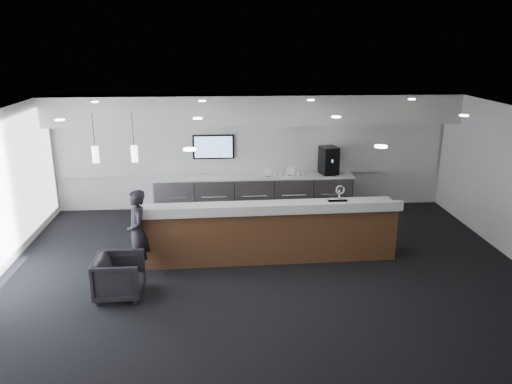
{
  "coord_description": "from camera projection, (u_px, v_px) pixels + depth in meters",
  "views": [
    {
      "loc": [
        -0.82,
        -8.55,
        4.27
      ],
      "look_at": [
        -0.11,
        1.3,
        1.23
      ],
      "focal_mm": 35.0,
      "sensor_mm": 36.0,
      "label": 1
    }
  ],
  "objects": [
    {
      "name": "cup_4",
      "position": [
        282.0,
        174.0,
        12.58
      ],
      "size": [
        0.14,
        0.14,
        0.1
      ],
      "primitive_type": "imported",
      "rotation": [
        0.0,
        0.0,
        2.58
      ],
      "color": "white",
      "rests_on": "back_credenza"
    },
    {
      "name": "cup_5",
      "position": [
        276.0,
        174.0,
        12.57
      ],
      "size": [
        0.11,
        0.11,
        0.1
      ],
      "primitive_type": "imported",
      "rotation": [
        0.0,
        0.0,
        3.23
      ],
      "color": "white",
      "rests_on": "back_credenza"
    },
    {
      "name": "ground",
      "position": [
        267.0,
        274.0,
        9.46
      ],
      "size": [
        10.0,
        10.0,
        0.0
      ],
      "primitive_type": "plane",
      "color": "black",
      "rests_on": "ground"
    },
    {
      "name": "lounge_guest",
      "position": [
        138.0,
        232.0,
        9.3
      ],
      "size": [
        0.56,
        0.69,
        1.63
      ],
      "primitive_type": "imported",
      "rotation": [
        0.0,
        0.0,
        -1.26
      ],
      "color": "black",
      "rests_on": "ground"
    },
    {
      "name": "pendant_right",
      "position": [
        99.0,
        151.0,
        9.35
      ],
      "size": [
        0.12,
        0.12,
        0.3
      ],
      "primitive_type": "cylinder",
      "color": "#FAECC3",
      "rests_on": "ceiling"
    },
    {
      "name": "alcove_panel",
      "position": [
        253.0,
        148.0,
        12.78
      ],
      "size": [
        9.8,
        0.06,
        1.4
      ],
      "primitive_type": "cube",
      "color": "silver",
      "rests_on": "back_wall"
    },
    {
      "name": "ceiling",
      "position": [
        268.0,
        116.0,
        8.58
      ],
      "size": [
        10.0,
        8.0,
        0.02
      ],
      "primitive_type": "cube",
      "color": "black",
      "rests_on": "back_wall"
    },
    {
      "name": "cup_1",
      "position": [
        298.0,
        174.0,
        12.61
      ],
      "size": [
        0.14,
        0.14,
        0.1
      ],
      "primitive_type": "imported",
      "rotation": [
        0.0,
        0.0,
        0.65
      ],
      "color": "white",
      "rests_on": "back_credenza"
    },
    {
      "name": "ceiling_can_lights",
      "position": [
        268.0,
        118.0,
        8.59
      ],
      "size": [
        7.0,
        5.0,
        0.02
      ],
      "primitive_type": null,
      "color": "#ECE7D0",
      "rests_on": "ceiling"
    },
    {
      "name": "wall_tv",
      "position": [
        213.0,
        147.0,
        12.63
      ],
      "size": [
        1.05,
        0.08,
        0.62
      ],
      "color": "black",
      "rests_on": "back_wall"
    },
    {
      "name": "service_counter",
      "position": [
        269.0,
        231.0,
        9.99
      ],
      "size": [
        5.14,
        0.98,
        1.49
      ],
      "rotation": [
        0.0,
        0.0,
        0.03
      ],
      "color": "brown",
      "rests_on": "ground"
    },
    {
      "name": "info_sign_left",
      "position": [
        268.0,
        172.0,
        12.54
      ],
      "size": [
        0.17,
        0.03,
        0.23
      ],
      "primitive_type": "cube",
      "rotation": [
        0.0,
        0.0,
        -0.06
      ],
      "color": "white",
      "rests_on": "back_credenza"
    },
    {
      "name": "back_credenza",
      "position": [
        254.0,
        193.0,
        12.79
      ],
      "size": [
        5.06,
        0.66,
        0.95
      ],
      "color": "#A0A2A9",
      "rests_on": "ground"
    },
    {
      "name": "soffit_bulkhead",
      "position": [
        254.0,
        109.0,
        12.07
      ],
      "size": [
        10.0,
        0.9,
        0.7
      ],
      "primitive_type": "cube",
      "color": "silver",
      "rests_on": "back_wall"
    },
    {
      "name": "armchair",
      "position": [
        119.0,
        276.0,
        8.55
      ],
      "size": [
        0.82,
        0.79,
        0.74
      ],
      "primitive_type": "imported",
      "rotation": [
        0.0,
        0.0,
        1.58
      ],
      "color": "black",
      "rests_on": "ground"
    },
    {
      "name": "back_wall",
      "position": [
        253.0,
        151.0,
        12.83
      ],
      "size": [
        10.0,
        0.02,
        3.0
      ],
      "primitive_type": "cube",
      "color": "silver",
      "rests_on": "ground"
    },
    {
      "name": "cup_3",
      "position": [
        287.0,
        174.0,
        12.59
      ],
      "size": [
        0.13,
        0.13,
        0.1
      ],
      "primitive_type": "imported",
      "rotation": [
        0.0,
        0.0,
        1.94
      ],
      "color": "white",
      "rests_on": "back_credenza"
    },
    {
      "name": "coffee_machine",
      "position": [
        329.0,
        160.0,
        12.7
      ],
      "size": [
        0.49,
        0.57,
        0.71
      ],
      "rotation": [
        0.0,
        0.0,
        0.22
      ],
      "color": "black",
      "rests_on": "back_credenza"
    },
    {
      "name": "pendant_left",
      "position": [
        137.0,
        151.0,
        9.4
      ],
      "size": [
        0.12,
        0.12,
        0.3
      ],
      "primitive_type": "cylinder",
      "color": "#FAECC3",
      "rests_on": "ceiling"
    },
    {
      "name": "info_sign_right",
      "position": [
        290.0,
        171.0,
        12.59
      ],
      "size": [
        0.2,
        0.06,
        0.26
      ],
      "primitive_type": "cube",
      "rotation": [
        0.0,
        0.0,
        -0.2
      ],
      "color": "white",
      "rests_on": "back_credenza"
    },
    {
      "name": "cup_0",
      "position": [
        304.0,
        174.0,
        12.62
      ],
      "size": [
        0.1,
        0.1,
        0.1
      ],
      "primitive_type": "imported",
      "color": "white",
      "rests_on": "back_credenza"
    },
    {
      "name": "cup_2",
      "position": [
        293.0,
        174.0,
        12.6
      ],
      "size": [
        0.13,
        0.13,
        0.1
      ],
      "primitive_type": "imported",
      "rotation": [
        0.0,
        0.0,
        1.29
      ],
      "color": "white",
      "rests_on": "back_credenza"
    }
  ]
}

